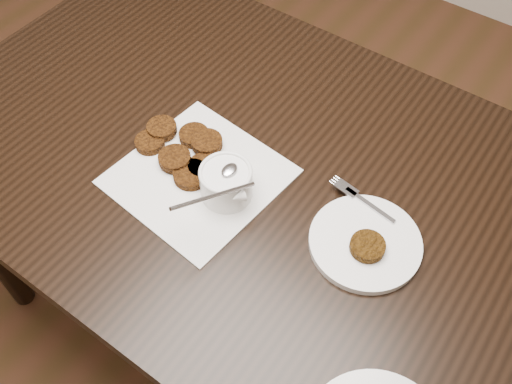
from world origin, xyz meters
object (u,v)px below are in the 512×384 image
at_px(napkin, 199,176).
at_px(plate_with_patty, 366,240).
at_px(sauce_ramekin, 225,171).
at_px(table, 246,252).

height_order(napkin, plate_with_patty, plate_with_patty).
bearing_deg(sauce_ramekin, plate_with_patty, 11.53).
relative_size(table, plate_with_patty, 6.79).
xyz_separation_m(table, sauce_ramekin, (0.03, -0.09, 0.45)).
bearing_deg(table, plate_with_patty, -7.50).
bearing_deg(sauce_ramekin, table, 108.65).
bearing_deg(plate_with_patty, table, 172.50).
height_order(napkin, sauce_ramekin, sauce_ramekin).
bearing_deg(table, sauce_ramekin, -71.35).
xyz_separation_m(table, plate_with_patty, (0.30, -0.04, 0.39)).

